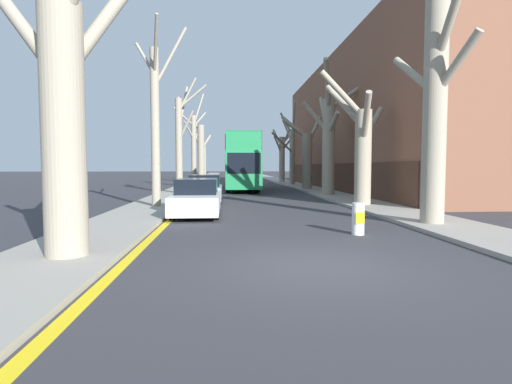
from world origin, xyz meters
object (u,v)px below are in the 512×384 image
Objects in this scene: street_tree_left_2 at (180,139)px; street_tree_left_3 at (194,146)px; parked_car_0 at (197,198)px; street_tree_left_1 at (156,120)px; street_tree_right_4 at (291,152)px; street_tree_left_4 at (201,152)px; street_tree_right_5 at (282,156)px; street_tree_left_0 at (66,108)px; street_tree_right_0 at (436,100)px; street_tree_left_5 at (203,158)px; street_tree_right_2 at (329,138)px; parked_car_1 at (205,189)px; street_tree_right_3 at (306,156)px; street_tree_right_1 at (360,145)px; traffic_bollard at (358,219)px; double_decker_bus at (241,160)px.

street_tree_left_2 is 0.89× the size of street_tree_left_3.
street_tree_left_1 is at bearing 128.23° from parked_car_0.
street_tree_left_1 is 23.74m from street_tree_right_4.
street_tree_right_5 is (9.71, -0.20, -0.47)m from street_tree_left_4.
street_tree_left_1 is (0.03, 10.20, 0.93)m from street_tree_left_0.
street_tree_left_2 is 0.85× the size of street_tree_right_0.
street_tree_left_4 is 0.78× the size of street_tree_right_0.
street_tree_right_5 is at bearing 76.07° from parked_car_0.
street_tree_right_0 is at bearing -32.12° from street_tree_left_1.
street_tree_right_0 is 9.31m from parked_car_0.
street_tree_right_2 is at bearing -72.39° from street_tree_left_5.
street_tree_left_1 is 5.12m from parked_car_1.
street_tree_right_3 is at bearing -90.31° from street_tree_right_5.
street_tree_left_1 reaches higher than parked_car_0.
parked_car_0 is (-7.76, -24.20, -2.75)m from street_tree_right_4.
street_tree_right_5 is (9.93, 39.37, 0.07)m from street_tree_left_0.
street_tree_right_1 is 1.00× the size of street_tree_right_5.
street_tree_right_0 is (9.94, 3.97, 0.92)m from street_tree_left_0.
street_tree_left_1 is at bearing -108.75° from street_tree_right_5.
street_tree_right_1 is at bearing -90.61° from street_tree_right_3.
street_tree_left_4 is 36.90m from street_tree_right_0.
traffic_bollard is at bearing -65.51° from parked_car_1.
street_tree_right_3 is 6.86× the size of traffic_bollard.
street_tree_right_3 reaches higher than parked_car_1.
street_tree_left_5 is (-0.07, 38.93, -0.89)m from street_tree_left_1.
street_tree_right_1 reaches higher than parked_car_0.
parked_car_0 is (1.83, -31.95, -2.98)m from street_tree_left_4.
street_tree_right_2 is at bearing 87.65° from street_tree_right_1.
street_tree_right_4 is 1.82× the size of parked_car_0.
street_tree_left_0 is at bearing -107.15° from street_tree_right_4.
street_tree_left_4 is at bearing -88.39° from street_tree_left_5.
street_tree_left_0 is 29.33m from street_tree_left_3.
street_tree_left_1 is 1.29× the size of street_tree_right_1.
street_tree_left_1 reaches higher than parked_car_1.
street_tree_left_2 reaches higher than double_decker_bus.
parked_car_1 is at bearing -86.62° from street_tree_left_5.
street_tree_left_4 is 0.88× the size of street_tree_right_4.
street_tree_left_3 is 15.34m from street_tree_right_2.
street_tree_right_0 is at bearing -74.73° from street_tree_left_4.
parked_car_0 is 7.03m from traffic_bollard.
street_tree_left_4 is 37.69m from traffic_bollard.
street_tree_left_0 is at bearing -104.16° from street_tree_right_5.
street_tree_left_5 is 24.95m from double_decker_bus.
street_tree_right_4 is at bearing -38.93° from street_tree_left_4.
street_tree_left_0 reaches higher than traffic_bollard.
street_tree_left_4 is at bearing 93.29° from parked_car_0.
street_tree_right_0 reaches higher than street_tree_right_1.
street_tree_left_0 is at bearing -119.72° from street_tree_right_2.
street_tree_left_5 is at bearing 92.90° from parked_car_0.
street_tree_right_3 is 14.93m from street_tree_right_5.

